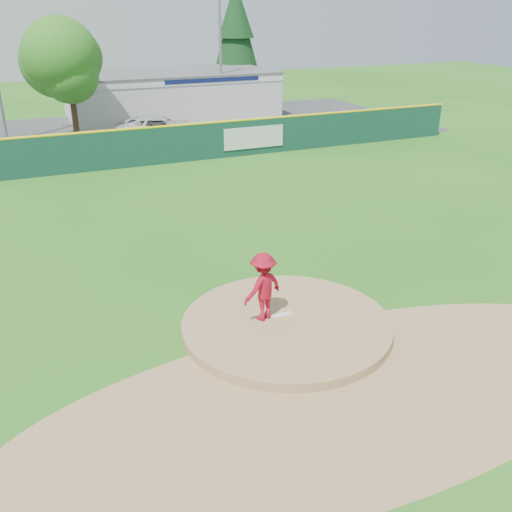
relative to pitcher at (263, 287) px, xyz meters
name	(u,v)px	position (x,y,z in m)	size (l,w,h in m)	color
ground	(286,329)	(0.51, -0.38, -1.18)	(120.00, 120.00, 0.00)	#286B19
pitchers_mound	(286,329)	(0.51, -0.38, -1.18)	(5.50, 5.50, 0.50)	#9E774C
pitching_rubber	(281,315)	(0.51, -0.08, -0.91)	(0.60, 0.15, 0.04)	white
infield_dirt_arc	(347,394)	(0.51, -3.38, -1.17)	(15.40, 15.40, 0.01)	#9E774C
parking_lot	(105,134)	(0.51, 26.62, -1.17)	(44.00, 16.00, 0.02)	#38383A
pitcher	(263,287)	(0.00, 0.00, 0.00)	(1.20, 0.69, 1.85)	maroon
van	(159,128)	(3.43, 23.52, -0.40)	(2.51, 5.45, 1.51)	silver
pool_building_grp	(171,94)	(6.51, 31.61, 0.49)	(15.20, 8.20, 3.31)	silver
fence_banners	(89,153)	(-1.79, 17.54, -0.18)	(21.84, 0.04, 1.20)	#5A110C
outfield_fence	(133,147)	(0.51, 17.62, -0.09)	(40.00, 0.14, 2.07)	#113A2E
deciduous_tree	(68,66)	(-1.49, 24.62, 3.38)	(5.60, 5.60, 7.36)	#382314
conifer_tree	(236,35)	(13.51, 35.62, 4.37)	(4.40, 4.40, 9.50)	#382314
light_pole_right	(220,41)	(9.51, 28.62, 4.37)	(1.75, 0.25, 10.00)	gray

